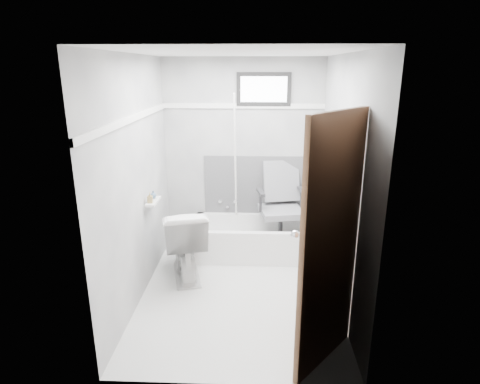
# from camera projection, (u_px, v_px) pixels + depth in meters

# --- Properties ---
(floor) EXTENTS (2.60, 2.60, 0.00)m
(floor) POSITION_uv_depth(u_px,v_px,m) (239.00, 292.00, 4.24)
(floor) COLOR white
(floor) RESTS_ON ground
(ceiling) EXTENTS (2.60, 2.60, 0.00)m
(ceiling) POSITION_uv_depth(u_px,v_px,m) (238.00, 52.00, 3.53)
(ceiling) COLOR silver
(ceiling) RESTS_ON floor
(wall_back) EXTENTS (2.00, 0.02, 2.40)m
(wall_back) POSITION_uv_depth(u_px,v_px,m) (243.00, 155.00, 5.13)
(wall_back) COLOR slate
(wall_back) RESTS_ON floor
(wall_front) EXTENTS (2.00, 0.02, 2.40)m
(wall_front) POSITION_uv_depth(u_px,v_px,m) (230.00, 237.00, 2.65)
(wall_front) COLOR slate
(wall_front) RESTS_ON floor
(wall_left) EXTENTS (0.02, 2.60, 2.40)m
(wall_left) POSITION_uv_depth(u_px,v_px,m) (137.00, 182.00, 3.93)
(wall_left) COLOR slate
(wall_left) RESTS_ON floor
(wall_right) EXTENTS (0.02, 2.60, 2.40)m
(wall_right) POSITION_uv_depth(u_px,v_px,m) (342.00, 184.00, 3.85)
(wall_right) COLOR slate
(wall_right) RESTS_ON floor
(bathtub) EXTENTS (1.50, 0.70, 0.42)m
(bathtub) POSITION_uv_depth(u_px,v_px,m) (253.00, 238.00, 5.06)
(bathtub) COLOR white
(bathtub) RESTS_ON floor
(office_chair) EXTENTS (0.70, 0.70, 1.03)m
(office_chair) POSITION_uv_depth(u_px,v_px,m) (281.00, 205.00, 4.97)
(office_chair) COLOR slate
(office_chair) RESTS_ON bathtub
(toilet) EXTENTS (0.66, 0.92, 0.81)m
(toilet) POSITION_uv_depth(u_px,v_px,m) (185.00, 242.00, 4.47)
(toilet) COLOR white
(toilet) RESTS_ON floor
(door) EXTENTS (0.78, 0.78, 2.00)m
(door) POSITION_uv_depth(u_px,v_px,m) (376.00, 266.00, 2.69)
(door) COLOR #52391E
(door) RESTS_ON floor
(window) EXTENTS (0.66, 0.04, 0.40)m
(window) POSITION_uv_depth(u_px,v_px,m) (264.00, 89.00, 4.86)
(window) COLOR black
(window) RESTS_ON wall_back
(backerboard) EXTENTS (1.50, 0.02, 0.78)m
(backerboard) POSITION_uv_depth(u_px,v_px,m) (262.00, 186.00, 5.23)
(backerboard) COLOR #4C4C4F
(backerboard) RESTS_ON wall_back
(trim_back) EXTENTS (2.00, 0.02, 0.06)m
(trim_back) POSITION_uv_depth(u_px,v_px,m) (243.00, 106.00, 4.93)
(trim_back) COLOR white
(trim_back) RESTS_ON wall_back
(trim_left) EXTENTS (0.02, 2.60, 0.06)m
(trim_left) POSITION_uv_depth(u_px,v_px,m) (133.00, 118.00, 3.74)
(trim_left) COLOR white
(trim_left) RESTS_ON wall_left
(pole) EXTENTS (0.02, 0.47, 1.90)m
(pole) POSITION_uv_depth(u_px,v_px,m) (235.00, 171.00, 4.95)
(pole) COLOR white
(pole) RESTS_ON bathtub
(shelf) EXTENTS (0.10, 0.32, 0.02)m
(shelf) POSITION_uv_depth(u_px,v_px,m) (153.00, 201.00, 4.29)
(shelf) COLOR silver
(shelf) RESTS_ON wall_left
(soap_bottle_a) EXTENTS (0.06, 0.06, 0.12)m
(soap_bottle_a) POSITION_uv_depth(u_px,v_px,m) (150.00, 198.00, 4.20)
(soap_bottle_a) COLOR #957E4A
(soap_bottle_a) RESTS_ON shelf
(soap_bottle_b) EXTENTS (0.09, 0.09, 0.08)m
(soap_bottle_b) POSITION_uv_depth(u_px,v_px,m) (153.00, 194.00, 4.33)
(soap_bottle_b) COLOR #45607E
(soap_bottle_b) RESTS_ON shelf
(faucet) EXTENTS (0.26, 0.10, 0.16)m
(faucet) POSITION_uv_depth(u_px,v_px,m) (228.00, 204.00, 5.30)
(faucet) COLOR silver
(faucet) RESTS_ON wall_back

